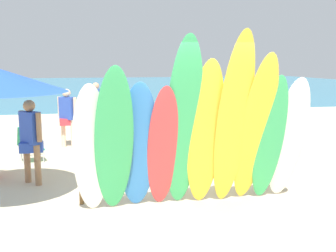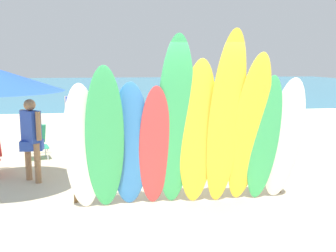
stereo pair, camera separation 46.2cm
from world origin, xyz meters
The scene contains 17 objects.
ground centered at (0.00, 14.00, 0.00)m, with size 60.00×60.00×0.00m, color beige.
ocean_water centered at (0.00, 31.50, 0.01)m, with size 60.00×40.00×0.02m, color teal.
surfboard_rack centered at (0.00, 0.00, 0.49)m, with size 3.57×0.07×0.60m.
surfboard_white_0 centered at (-1.55, -0.54, 0.98)m, with size 0.53×0.06×2.04m, color white.
surfboard_green_1 centered at (-1.23, -0.62, 1.11)m, with size 0.55×0.08×2.32m, color #38B266.
surfboard_blue_2 centered at (-0.87, -0.46, 0.99)m, with size 0.58×0.08×2.04m, color #337AD1.
surfboard_red_3 centered at (-0.50, -0.49, 0.96)m, with size 0.47×0.06×2.00m, color #D13D42.
surfboard_green_4 centered at (-0.20, -0.57, 1.32)m, with size 0.55×0.08×2.72m, color #38B266.
surfboard_yellow_5 centered at (0.14, -0.55, 1.15)m, with size 0.55×0.07×2.37m, color yellow.
surfboard_yellow_6 centered at (0.54, -0.66, 1.35)m, with size 0.52×0.07×2.80m, color yellow.
surfboard_yellow_7 centered at (0.92, -0.60, 1.19)m, with size 0.54×0.08×2.50m, color yellow.
surfboard_green_8 centered at (1.19, -0.55, 1.03)m, with size 0.47×0.08×2.14m, color #38B266.
surfboard_white_9 centered at (1.53, -0.52, 1.02)m, with size 0.57×0.08×2.12m, color white.
beachgoer_near_rack centered at (-2.62, 1.27, 0.90)m, with size 0.43×0.46×1.56m.
beachgoer_midbeach centered at (-1.31, 6.65, 0.92)m, with size 0.41×0.60×1.59m.
beachgoer_strolling centered at (-2.11, 4.37, 0.89)m, with size 0.50×0.39×1.55m.
beach_chair_red centered at (-2.90, 3.16, 0.42)m, with size 0.69×0.86×0.79m.
Camera 2 is at (-1.12, -6.19, 2.24)m, focal length 41.88 mm.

